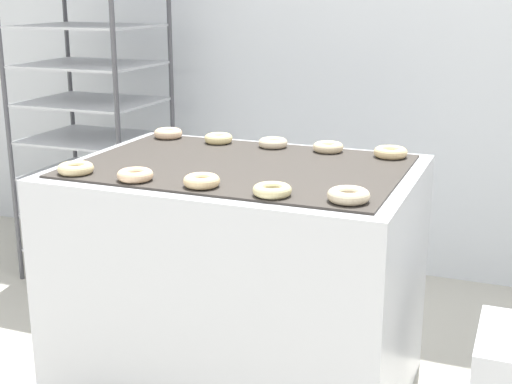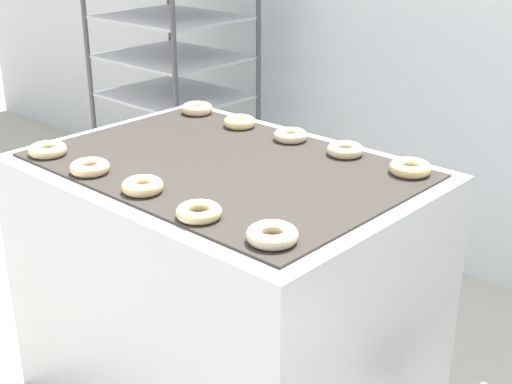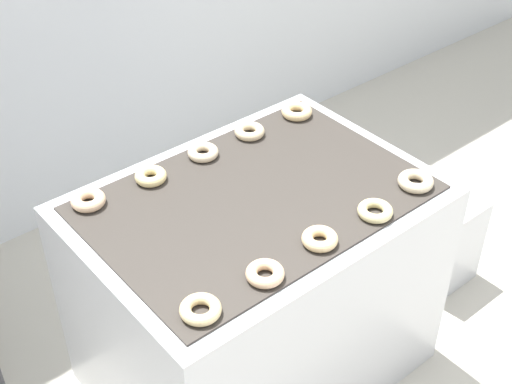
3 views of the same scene
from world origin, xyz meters
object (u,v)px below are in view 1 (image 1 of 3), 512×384
(donut_far_leftmost, at_px, (168,133))
(donut_far_rightmost, at_px, (391,152))
(baking_rack_cart, at_px, (93,120))
(donut_far_center, at_px, (273,143))
(fryer_machine, at_px, (241,281))
(donut_far_right, at_px, (328,147))
(donut_near_leftmost, at_px, (76,168))
(donut_near_left, at_px, (135,175))
(donut_near_center, at_px, (201,181))
(donut_near_rightmost, at_px, (349,195))
(donut_near_right, at_px, (272,190))
(donut_far_left, at_px, (219,138))

(donut_far_leftmost, distance_m, donut_far_rightmost, 0.93)
(baking_rack_cart, relative_size, donut_far_rightmost, 13.21)
(donut_far_center, distance_m, donut_far_rightmost, 0.46)
(fryer_machine, bearing_deg, donut_far_right, 54.06)
(donut_far_center, relative_size, donut_far_right, 0.98)
(fryer_machine, distance_m, donut_far_leftmost, 0.73)
(baking_rack_cart, bearing_deg, donut_near_leftmost, -58.22)
(fryer_machine, height_order, donut_far_leftmost, donut_far_leftmost)
(donut_near_left, relative_size, donut_near_center, 1.01)
(donut_near_rightmost, bearing_deg, donut_near_right, -174.73)
(donut_near_leftmost, height_order, donut_near_rightmost, donut_near_rightmost)
(donut_near_rightmost, height_order, donut_far_center, donut_near_rightmost)
(donut_near_rightmost, bearing_deg, donut_far_center, 126.69)
(donut_far_right, xyz_separation_m, donut_far_rightmost, (0.24, -0.01, 0.00))
(fryer_machine, xyz_separation_m, baking_rack_cart, (-1.18, 0.84, 0.39))
(donut_near_center, bearing_deg, donut_far_rightmost, 52.99)
(donut_near_rightmost, xyz_separation_m, donut_far_leftmost, (-0.93, 0.63, 0.00))
(baking_rack_cart, distance_m, donut_near_rightmost, 2.01)
(donut_far_leftmost, xyz_separation_m, donut_far_center, (0.47, -0.01, -0.00))
(donut_near_right, relative_size, donut_far_rightmost, 0.96)
(donut_near_leftmost, relative_size, donut_near_center, 1.04)
(donut_near_leftmost, bearing_deg, fryer_machine, 34.28)
(donut_far_left, xyz_separation_m, donut_far_rightmost, (0.70, 0.00, 0.00))
(donut_far_left, xyz_separation_m, donut_far_center, (0.23, 0.01, -0.00))
(donut_far_rightmost, bearing_deg, donut_near_leftmost, -146.13)
(donut_far_right, bearing_deg, donut_near_rightmost, -68.99)
(donut_far_right, height_order, donut_far_rightmost, donut_far_rightmost)
(donut_far_right, bearing_deg, baking_rack_cart, 159.68)
(donut_far_leftmost, distance_m, donut_far_right, 0.69)
(baking_rack_cart, distance_m, donut_far_center, 1.30)
(donut_near_left, xyz_separation_m, donut_near_rightmost, (0.70, 0.02, 0.00))
(donut_near_leftmost, distance_m, donut_far_left, 0.67)
(donut_near_leftmost, bearing_deg, donut_far_left, 68.99)
(fryer_machine, distance_m, baking_rack_cart, 1.50)
(donut_far_left, xyz_separation_m, donut_far_right, (0.46, 0.01, -0.00))
(donut_far_center, bearing_deg, donut_near_right, -69.99)
(donut_far_center, bearing_deg, donut_far_right, 0.50)
(donut_near_left, distance_m, donut_far_center, 0.68)
(baking_rack_cart, height_order, donut_near_left, baking_rack_cart)
(donut_near_right, bearing_deg, donut_near_left, 179.56)
(baking_rack_cart, relative_size, donut_near_leftmost, 13.52)
(donut_near_center, bearing_deg, donut_far_leftmost, 125.81)
(donut_near_left, distance_m, donut_near_right, 0.47)
(donut_far_right, relative_size, donut_far_rightmost, 0.94)
(fryer_machine, xyz_separation_m, donut_far_right, (0.23, 0.32, 0.46))
(donut_near_right, relative_size, donut_far_center, 1.04)
(baking_rack_cart, distance_m, donut_near_right, 1.84)
(fryer_machine, relative_size, donut_near_center, 10.55)
(fryer_machine, bearing_deg, donut_far_leftmost, 144.82)
(donut_near_right, distance_m, donut_far_center, 0.68)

